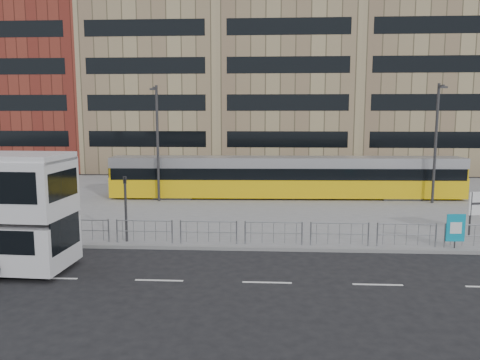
# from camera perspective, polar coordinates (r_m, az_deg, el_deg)

# --- Properties ---
(ground) EXTENTS (120.00, 120.00, 0.00)m
(ground) POSITION_cam_1_polar(r_m,az_deg,el_deg) (21.42, -2.13, -8.54)
(ground) COLOR black
(ground) RESTS_ON ground
(plaza) EXTENTS (64.00, 24.00, 0.15)m
(plaza) POSITION_cam_1_polar(r_m,az_deg,el_deg) (33.05, -0.22, -2.46)
(plaza) COLOR slate
(plaza) RESTS_ON ground
(kerb) EXTENTS (64.00, 0.25, 0.17)m
(kerb) POSITION_cam_1_polar(r_m,az_deg,el_deg) (21.45, -2.12, -8.31)
(kerb) COLOR gray
(kerb) RESTS_ON ground
(building_row) EXTENTS (70.40, 18.40, 31.20)m
(building_row) POSITION_cam_1_polar(r_m,az_deg,el_deg) (55.13, 2.85, 15.16)
(building_row) COLOR maroon
(building_row) RESTS_ON ground
(pedestrian_barrier) EXTENTS (32.07, 0.07, 1.10)m
(pedestrian_barrier) POSITION_cam_1_polar(r_m,az_deg,el_deg) (21.56, 3.31, -5.73)
(pedestrian_barrier) COLOR #919399
(pedestrian_barrier) RESTS_ON plaza
(road_markings) EXTENTS (62.00, 0.12, 0.01)m
(road_markings) POSITION_cam_1_polar(r_m,az_deg,el_deg) (17.57, -0.03, -12.32)
(road_markings) COLOR white
(road_markings) RESTS_ON ground
(tram) EXTENTS (24.95, 3.22, 2.93)m
(tram) POSITION_cam_1_polar(r_m,az_deg,el_deg) (33.51, 5.65, 0.33)
(tram) COLOR #E4B70C
(tram) RESTS_ON plaza
(ad_panel) EXTENTS (0.83, 0.11, 1.55)m
(ad_panel) POSITION_cam_1_polar(r_m,az_deg,el_deg) (23.07, 24.80, -5.36)
(ad_panel) COLOR #2D2D30
(ad_panel) RESTS_ON plaza
(pedestrian) EXTENTS (0.50, 0.69, 1.75)m
(pedestrian) POSITION_cam_1_polar(r_m,az_deg,el_deg) (28.05, -22.87, -3.04)
(pedestrian) COLOR black
(pedestrian) RESTS_ON plaza
(traffic_light_west) EXTENTS (0.20, 0.23, 3.10)m
(traffic_light_west) POSITION_cam_1_polar(r_m,az_deg,el_deg) (22.48, -13.78, -2.40)
(traffic_light_west) COLOR #2D2D30
(traffic_light_west) RESTS_ON plaza
(lamp_post_west) EXTENTS (0.45, 1.04, 7.86)m
(lamp_post_west) POSITION_cam_1_polar(r_m,az_deg,el_deg) (32.23, -10.04, 4.99)
(lamp_post_west) COLOR #2D2D30
(lamp_post_west) RESTS_ON plaza
(lamp_post_east) EXTENTS (0.45, 1.04, 7.94)m
(lamp_post_east) POSITION_cam_1_polar(r_m,az_deg,el_deg) (33.65, 22.80, 4.68)
(lamp_post_east) COLOR #2D2D30
(lamp_post_east) RESTS_ON plaza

